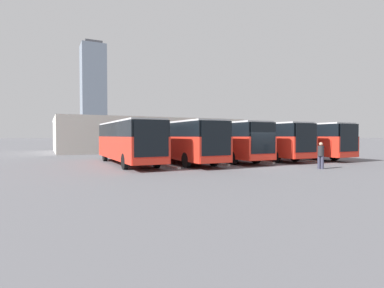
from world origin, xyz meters
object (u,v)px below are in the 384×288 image
Objects in this scene: bus_1 at (258,140)px; bus_2 at (220,140)px; bus_3 at (180,140)px; bus_4 at (128,141)px; bus_0 at (295,140)px; pedestrian at (321,155)px.

bus_1 is 1.00× the size of bus_2.
bus_3 is at bearing 5.19° from bus_2.
bus_3 is 4.25m from bus_4.
bus_1 is at bearing 177.82° from bus_4.
bus_0 is at bearing 171.08° from bus_1.
bus_1 is 4.19m from bus_2.
bus_1 is 8.37m from bus_3.
bus_3 is 1.00× the size of bus_4.
bus_4 is at bearing -2.53° from bus_2.
bus_2 and bus_4 have the same top height.
bus_2 is 6.61× the size of pedestrian.
bus_3 is at bearing 1.86° from bus_1.
pedestrian is (5.80, 8.03, -0.90)m from bus_0.
bus_3 reaches higher than pedestrian.
bus_2 is at bearing 177.47° from bus_4.
bus_2 is 9.22m from pedestrian.
bus_0 is 6.61× the size of pedestrian.
bus_3 is (12.55, -0.39, 0.00)m from bus_0.
bus_1 is 6.61× the size of pedestrian.
bus_0 is at bearing 178.24° from bus_3.
bus_1 is at bearing 178.52° from bus_2.
bus_0 is 4.24m from bus_1.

